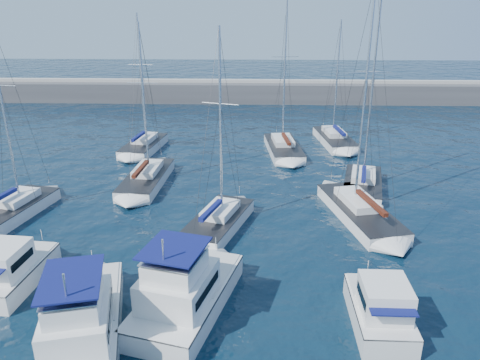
{
  "coord_description": "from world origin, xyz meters",
  "views": [
    {
      "loc": [
        1.41,
        -24.01,
        15.22
      ],
      "look_at": [
        0.35,
        7.89,
        3.0
      ],
      "focal_mm": 35.0,
      "sensor_mm": 36.0,
      "label": 1
    }
  ],
  "objects_px": {
    "motor_yacht_port_inner": "(82,325)",
    "sailboat_back_b": "(283,148)",
    "sailboat_mid_b": "(147,179)",
    "sailboat_mid_c": "(218,221)",
    "sailboat_back_a": "(144,146)",
    "sailboat_mid_a": "(15,208)",
    "motor_yacht_port_outer": "(12,272)",
    "motor_yacht_stbd_inner": "(184,294)",
    "sailboat_mid_e": "(363,184)",
    "motor_yacht_stbd_outer": "(380,311)",
    "sailboat_mid_d": "(359,211)",
    "sailboat_back_c": "(335,139)"
  },
  "relations": [
    {
      "from": "sailboat_back_c",
      "to": "sailboat_mid_e",
      "type": "bearing_deg",
      "value": -96.09
    },
    {
      "from": "motor_yacht_port_outer",
      "to": "sailboat_back_a",
      "type": "relative_size",
      "value": 0.41
    },
    {
      "from": "motor_yacht_stbd_outer",
      "to": "sailboat_back_a",
      "type": "bearing_deg",
      "value": 123.06
    },
    {
      "from": "sailboat_mid_d",
      "to": "sailboat_mid_b",
      "type": "bearing_deg",
      "value": 146.74
    },
    {
      "from": "motor_yacht_port_outer",
      "to": "sailboat_mid_c",
      "type": "distance_m",
      "value": 13.49
    },
    {
      "from": "sailboat_mid_a",
      "to": "sailboat_mid_e",
      "type": "bearing_deg",
      "value": 24.09
    },
    {
      "from": "sailboat_back_a",
      "to": "sailboat_back_c",
      "type": "relative_size",
      "value": 1.05
    },
    {
      "from": "sailboat_mid_b",
      "to": "sailboat_back_c",
      "type": "height_order",
      "value": "sailboat_mid_b"
    },
    {
      "from": "motor_yacht_port_outer",
      "to": "sailboat_back_a",
      "type": "bearing_deg",
      "value": 91.72
    },
    {
      "from": "sailboat_back_b",
      "to": "motor_yacht_stbd_outer",
      "type": "bearing_deg",
      "value": -89.58
    },
    {
      "from": "motor_yacht_stbd_inner",
      "to": "sailboat_mid_e",
      "type": "distance_m",
      "value": 21.65
    },
    {
      "from": "sailboat_mid_c",
      "to": "sailboat_back_a",
      "type": "xyz_separation_m",
      "value": [
        -9.55,
        18.45,
        -0.0
      ]
    },
    {
      "from": "sailboat_mid_d",
      "to": "sailboat_back_b",
      "type": "relative_size",
      "value": 1.07
    },
    {
      "from": "motor_yacht_stbd_inner",
      "to": "sailboat_mid_d",
      "type": "xyz_separation_m",
      "value": [
        11.46,
        11.83,
        -0.6
      ]
    },
    {
      "from": "motor_yacht_port_outer",
      "to": "sailboat_mid_e",
      "type": "relative_size",
      "value": 0.37
    },
    {
      "from": "sailboat_mid_e",
      "to": "sailboat_back_b",
      "type": "distance_m",
      "value": 12.21
    },
    {
      "from": "sailboat_back_a",
      "to": "sailboat_back_b",
      "type": "xyz_separation_m",
      "value": [
        15.16,
        -0.34,
        0.0
      ]
    },
    {
      "from": "sailboat_mid_c",
      "to": "sailboat_back_c",
      "type": "bearing_deg",
      "value": 79.74
    },
    {
      "from": "motor_yacht_stbd_outer",
      "to": "motor_yacht_stbd_inner",
      "type": "bearing_deg",
      "value": 176.02
    },
    {
      "from": "motor_yacht_port_outer",
      "to": "sailboat_mid_a",
      "type": "distance_m",
      "value": 10.49
    },
    {
      "from": "motor_yacht_port_outer",
      "to": "sailboat_mid_b",
      "type": "xyz_separation_m",
      "value": [
        4.03,
        16.18,
        -0.44
      ]
    },
    {
      "from": "motor_yacht_stbd_inner",
      "to": "sailboat_back_b",
      "type": "height_order",
      "value": "sailboat_back_b"
    },
    {
      "from": "motor_yacht_port_inner",
      "to": "sailboat_back_b",
      "type": "xyz_separation_m",
      "value": [
        11.01,
        30.52,
        -0.61
      ]
    },
    {
      "from": "sailboat_mid_c",
      "to": "sailboat_mid_e",
      "type": "relative_size",
      "value": 0.89
    },
    {
      "from": "sailboat_mid_d",
      "to": "motor_yacht_stbd_outer",
      "type": "bearing_deg",
      "value": -110.33
    },
    {
      "from": "motor_yacht_port_inner",
      "to": "sailboat_mid_b",
      "type": "bearing_deg",
      "value": 80.85
    },
    {
      "from": "motor_yacht_port_inner",
      "to": "sailboat_back_a",
      "type": "bearing_deg",
      "value": 84.05
    },
    {
      "from": "motor_yacht_stbd_inner",
      "to": "sailboat_back_c",
      "type": "relative_size",
      "value": 0.65
    },
    {
      "from": "sailboat_mid_c",
      "to": "sailboat_back_c",
      "type": "distance_m",
      "value": 24.66
    },
    {
      "from": "motor_yacht_port_inner",
      "to": "sailboat_mid_c",
      "type": "bearing_deg",
      "value": 52.9
    },
    {
      "from": "sailboat_back_c",
      "to": "motor_yacht_stbd_outer",
      "type": "bearing_deg",
      "value": -101.87
    },
    {
      "from": "sailboat_mid_b",
      "to": "sailboat_back_a",
      "type": "distance_m",
      "value": 10.31
    },
    {
      "from": "motor_yacht_stbd_outer",
      "to": "sailboat_back_a",
      "type": "xyz_separation_m",
      "value": [
        -18.39,
        29.05,
        -0.42
      ]
    },
    {
      "from": "motor_yacht_stbd_inner",
      "to": "sailboat_back_b",
      "type": "xyz_separation_m",
      "value": [
        6.63,
        27.9,
        -0.61
      ]
    },
    {
      "from": "motor_yacht_stbd_outer",
      "to": "sailboat_back_b",
      "type": "relative_size",
      "value": 0.34
    },
    {
      "from": "sailboat_mid_b",
      "to": "sailboat_mid_d",
      "type": "relative_size",
      "value": 0.82
    },
    {
      "from": "sailboat_back_a",
      "to": "sailboat_mid_c",
      "type": "bearing_deg",
      "value": -55.05
    },
    {
      "from": "motor_yacht_port_outer",
      "to": "motor_yacht_stbd_inner",
      "type": "distance_m",
      "value": 10.25
    },
    {
      "from": "sailboat_mid_a",
      "to": "sailboat_mid_b",
      "type": "relative_size",
      "value": 1.11
    },
    {
      "from": "sailboat_back_b",
      "to": "sailboat_back_c",
      "type": "bearing_deg",
      "value": 24.99
    },
    {
      "from": "sailboat_mid_c",
      "to": "sailboat_back_a",
      "type": "bearing_deg",
      "value": 135.28
    },
    {
      "from": "sailboat_mid_a",
      "to": "sailboat_mid_c",
      "type": "bearing_deg",
      "value": 5.72
    },
    {
      "from": "sailboat_mid_a",
      "to": "sailboat_back_a",
      "type": "xyz_separation_m",
      "value": [
        6.08,
        16.74,
        -0.02
      ]
    },
    {
      "from": "motor_yacht_port_inner",
      "to": "sailboat_back_b",
      "type": "height_order",
      "value": "sailboat_back_b"
    },
    {
      "from": "motor_yacht_port_inner",
      "to": "sailboat_back_b",
      "type": "relative_size",
      "value": 0.64
    },
    {
      "from": "motor_yacht_stbd_inner",
      "to": "sailboat_mid_a",
      "type": "relative_size",
      "value": 0.57
    },
    {
      "from": "sailboat_mid_b",
      "to": "sailboat_mid_e",
      "type": "distance_m",
      "value": 18.89
    },
    {
      "from": "motor_yacht_port_inner",
      "to": "sailboat_mid_e",
      "type": "xyz_separation_m",
      "value": [
        17.24,
        20.02,
        -0.59
      ]
    },
    {
      "from": "motor_yacht_stbd_outer",
      "to": "sailboat_mid_e",
      "type": "bearing_deg",
      "value": 81.35
    },
    {
      "from": "motor_yacht_port_inner",
      "to": "motor_yacht_stbd_outer",
      "type": "xyz_separation_m",
      "value": [
        14.23,
        1.81,
        -0.19
      ]
    }
  ]
}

